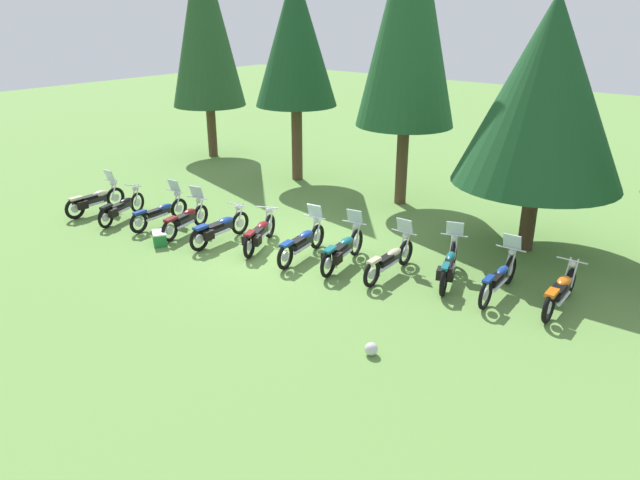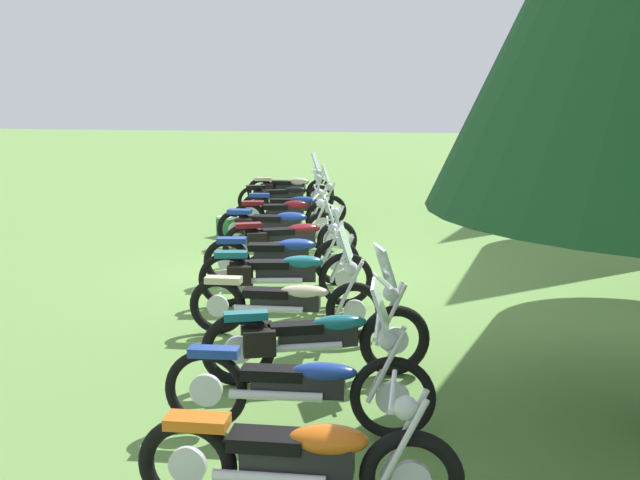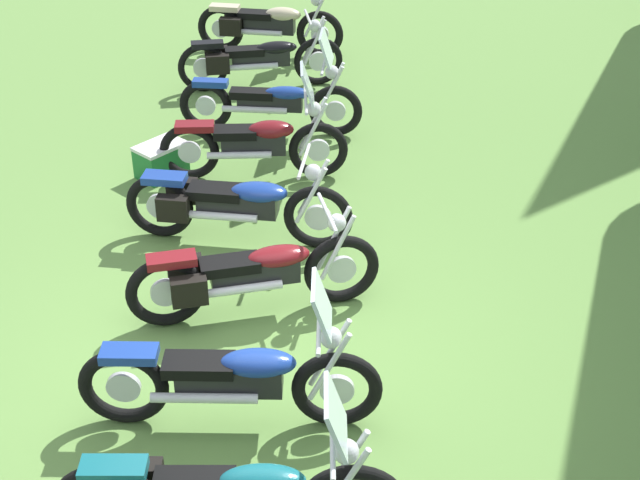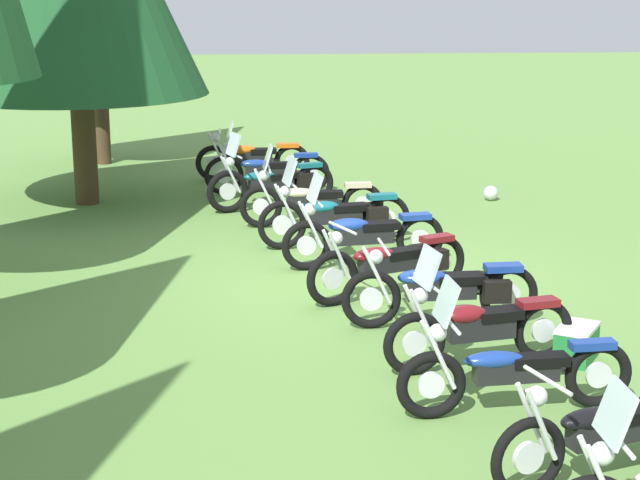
{
  "view_description": "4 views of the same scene",
  "coord_description": "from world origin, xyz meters",
  "px_view_note": "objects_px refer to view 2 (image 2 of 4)",
  "views": [
    {
      "loc": [
        10.61,
        -11.37,
        6.56
      ],
      "look_at": [
        1.41,
        -0.04,
        0.73
      ],
      "focal_mm": 33.22,
      "sensor_mm": 36.0,
      "label": 1
    },
    {
      "loc": [
        12.18,
        2.49,
        2.99
      ],
      "look_at": [
        0.25,
        0.52,
        0.62
      ],
      "focal_mm": 44.23,
      "sensor_mm": 36.0,
      "label": 2
    },
    {
      "loc": [
        6.07,
        1.69,
        5.28
      ],
      "look_at": [
        -0.74,
        0.46,
        0.87
      ],
      "focal_mm": 52.71,
      "sensor_mm": 36.0,
      "label": 3
    },
    {
      "loc": [
        -13.68,
        1.67,
        4.1
      ],
      "look_at": [
        -0.1,
        0.69,
        0.61
      ],
      "focal_mm": 59.2,
      "sensor_mm": 36.0,
      "label": 4
    }
  ],
  "objects_px": {
    "motorcycle_5": "(288,238)",
    "picnic_cooler": "(232,225)",
    "motorcycle_0": "(289,188)",
    "motorcycle_6": "(284,254)",
    "motorcycle_11": "(300,460)",
    "motorcycle_1": "(284,196)",
    "motorcycle_8": "(288,301)",
    "motorcycle_2": "(295,205)",
    "motorcycle_3": "(287,213)",
    "motorcycle_7": "(284,272)",
    "motorcycle_4": "(277,225)",
    "motorcycle_9": "(315,337)",
    "motorcycle_10": "(302,384)"
  },
  "relations": [
    {
      "from": "motorcycle_11",
      "to": "motorcycle_5",
      "type": "bearing_deg",
      "value": 100.38
    },
    {
      "from": "motorcycle_5",
      "to": "motorcycle_0",
      "type": "bearing_deg",
      "value": 78.2
    },
    {
      "from": "motorcycle_3",
      "to": "motorcycle_6",
      "type": "relative_size",
      "value": 0.9
    },
    {
      "from": "motorcycle_4",
      "to": "motorcycle_6",
      "type": "xyz_separation_m",
      "value": [
        2.63,
        0.69,
        0.02
      ]
    },
    {
      "from": "motorcycle_4",
      "to": "picnic_cooler",
      "type": "distance_m",
      "value": 1.77
    },
    {
      "from": "motorcycle_3",
      "to": "motorcycle_7",
      "type": "distance_m",
      "value": 5.31
    },
    {
      "from": "motorcycle_1",
      "to": "motorcycle_7",
      "type": "bearing_deg",
      "value": -96.79
    },
    {
      "from": "motorcycle_1",
      "to": "motorcycle_9",
      "type": "distance_m",
      "value": 10.74
    },
    {
      "from": "motorcycle_2",
      "to": "motorcycle_9",
      "type": "xyz_separation_m",
      "value": [
        9.07,
        2.0,
        0.03
      ]
    },
    {
      "from": "motorcycle_1",
      "to": "motorcycle_4",
      "type": "relative_size",
      "value": 0.93
    },
    {
      "from": "motorcycle_7",
      "to": "picnic_cooler",
      "type": "bearing_deg",
      "value": 102.85
    },
    {
      "from": "motorcycle_5",
      "to": "motorcycle_11",
      "type": "height_order",
      "value": "motorcycle_11"
    },
    {
      "from": "picnic_cooler",
      "to": "motorcycle_2",
      "type": "bearing_deg",
      "value": 141.67
    },
    {
      "from": "motorcycle_1",
      "to": "motorcycle_8",
      "type": "height_order",
      "value": "motorcycle_8"
    },
    {
      "from": "motorcycle_3",
      "to": "motorcycle_2",
      "type": "bearing_deg",
      "value": 81.39
    },
    {
      "from": "motorcycle_2",
      "to": "motorcycle_6",
      "type": "relative_size",
      "value": 0.98
    },
    {
      "from": "motorcycle_4",
      "to": "picnic_cooler",
      "type": "height_order",
      "value": "motorcycle_4"
    },
    {
      "from": "motorcycle_0",
      "to": "motorcycle_5",
      "type": "height_order",
      "value": "motorcycle_0"
    },
    {
      "from": "motorcycle_11",
      "to": "picnic_cooler",
      "type": "relative_size",
      "value": 3.41
    },
    {
      "from": "motorcycle_1",
      "to": "motorcycle_9",
      "type": "relative_size",
      "value": 0.96
    },
    {
      "from": "motorcycle_2",
      "to": "motorcycle_7",
      "type": "height_order",
      "value": "motorcycle_7"
    },
    {
      "from": "motorcycle_4",
      "to": "motorcycle_11",
      "type": "xyz_separation_m",
      "value": [
        9.15,
        2.18,
        -0.0
      ]
    },
    {
      "from": "motorcycle_0",
      "to": "motorcycle_8",
      "type": "height_order",
      "value": "motorcycle_0"
    },
    {
      "from": "motorcycle_6",
      "to": "motorcycle_11",
      "type": "relative_size",
      "value": 1.04
    },
    {
      "from": "motorcycle_4",
      "to": "motorcycle_7",
      "type": "height_order",
      "value": "motorcycle_7"
    },
    {
      "from": "motorcycle_8",
      "to": "motorcycle_4",
      "type": "bearing_deg",
      "value": 101.86
    },
    {
      "from": "motorcycle_0",
      "to": "picnic_cooler",
      "type": "bearing_deg",
      "value": -96.58
    },
    {
      "from": "motorcycle_3",
      "to": "motorcycle_9",
      "type": "xyz_separation_m",
      "value": [
        7.88,
        1.93,
        0.0
      ]
    },
    {
      "from": "motorcycle_2",
      "to": "motorcycle_3",
      "type": "xyz_separation_m",
      "value": [
        1.19,
        0.07,
        0.03
      ]
    },
    {
      "from": "motorcycle_0",
      "to": "motorcycle_1",
      "type": "bearing_deg",
      "value": -85.04
    },
    {
      "from": "motorcycle_5",
      "to": "picnic_cooler",
      "type": "height_order",
      "value": "motorcycle_5"
    },
    {
      "from": "motorcycle_0",
      "to": "motorcycle_7",
      "type": "bearing_deg",
      "value": -80.03
    },
    {
      "from": "motorcycle_0",
      "to": "motorcycle_5",
      "type": "distance_m",
      "value": 6.56
    },
    {
      "from": "motorcycle_4",
      "to": "motorcycle_0",
      "type": "bearing_deg",
      "value": 96.6
    },
    {
      "from": "motorcycle_2",
      "to": "motorcycle_5",
      "type": "xyz_separation_m",
      "value": [
        3.77,
        0.63,
        0.01
      ]
    },
    {
      "from": "motorcycle_3",
      "to": "motorcycle_11",
      "type": "relative_size",
      "value": 0.93
    },
    {
      "from": "motorcycle_4",
      "to": "motorcycle_7",
      "type": "bearing_deg",
      "value": -78.58
    },
    {
      "from": "motorcycle_2",
      "to": "motorcycle_10",
      "type": "height_order",
      "value": "motorcycle_10"
    },
    {
      "from": "motorcycle_8",
      "to": "picnic_cooler",
      "type": "bearing_deg",
      "value": 109.21
    },
    {
      "from": "motorcycle_1",
      "to": "motorcycle_3",
      "type": "relative_size",
      "value": 1.03
    },
    {
      "from": "motorcycle_4",
      "to": "motorcycle_7",
      "type": "relative_size",
      "value": 1.0
    },
    {
      "from": "motorcycle_6",
      "to": "motorcycle_9",
      "type": "height_order",
      "value": "motorcycle_9"
    },
    {
      "from": "motorcycle_3",
      "to": "motorcycle_5",
      "type": "height_order",
      "value": "motorcycle_3"
    },
    {
      "from": "motorcycle_2",
      "to": "motorcycle_11",
      "type": "distance_m",
      "value": 11.96
    },
    {
      "from": "motorcycle_7",
      "to": "motorcycle_11",
      "type": "relative_size",
      "value": 1.04
    },
    {
      "from": "motorcycle_4",
      "to": "motorcycle_11",
      "type": "height_order",
      "value": "motorcycle_11"
    },
    {
      "from": "motorcycle_1",
      "to": "motorcycle_8",
      "type": "xyz_separation_m",
      "value": [
        9.06,
        1.97,
        0.01
      ]
    },
    {
      "from": "motorcycle_2",
      "to": "motorcycle_9",
      "type": "height_order",
      "value": "motorcycle_9"
    },
    {
      "from": "motorcycle_1",
      "to": "motorcycle_8",
      "type": "bearing_deg",
      "value": -96.46
    },
    {
      "from": "motorcycle_0",
      "to": "motorcycle_1",
      "type": "distance_m",
      "value": 1.3
    }
  ]
}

